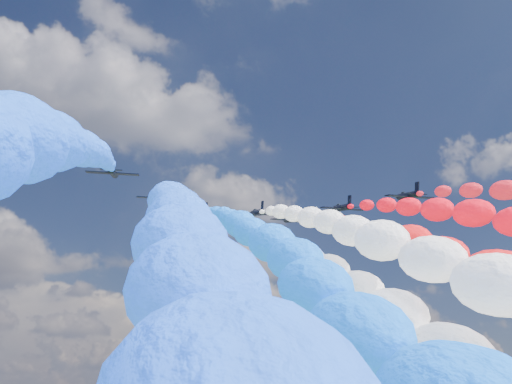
{
  "coord_description": "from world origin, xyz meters",
  "views": [
    {
      "loc": [
        -22.59,
        -113.98,
        63.49
      ],
      "look_at": [
        0.0,
        4.0,
        108.37
      ],
      "focal_mm": 42.2,
      "sensor_mm": 36.0,
      "label": 1
    }
  ],
  "objects": [
    {
      "name": "jet_0",
      "position": [
        -29.32,
        -6.61,
        106.37
      ],
      "size": [
        10.12,
        13.59,
        6.29
      ],
      "primitive_type": null,
      "rotation": [
        0.28,
        0.0,
        -0.03
      ],
      "color": "black"
    },
    {
      "name": "trail_0",
      "position": [
        -29.32,
        -71.26,
        79.65
      ],
      "size": [
        6.32,
        125.02,
        56.76
      ],
      "primitive_type": null,
      "color": "blue"
    },
    {
      "name": "jet_1",
      "position": [
        -20.04,
        5.49,
        106.37
      ],
      "size": [
        9.93,
        13.46,
        6.29
      ],
      "primitive_type": null,
      "rotation": [
        0.28,
        0.0,
        -0.02
      ],
      "color": "black"
    },
    {
      "name": "trail_1",
      "position": [
        -20.04,
        -59.16,
        79.65
      ],
      "size": [
        6.32,
        125.02,
        56.76
      ],
      "primitive_type": null,
      "color": "blue"
    },
    {
      "name": "jet_2",
      "position": [
        -9.96,
        14.97,
        106.37
      ],
      "size": [
        10.08,
        13.56,
        6.29
      ],
      "primitive_type": null,
      "rotation": [
        0.28,
        0.0,
        0.03
      ],
      "color": "black"
    },
    {
      "name": "trail_2",
      "position": [
        -9.96,
        -49.68,
        79.65
      ],
      "size": [
        6.32,
        125.02,
        56.76
      ],
      "primitive_type": null,
      "color": "blue"
    },
    {
      "name": "jet_3",
      "position": [
        1.8,
        11.8,
        106.37
      ],
      "size": [
        10.31,
        13.73,
        6.29
      ],
      "primitive_type": null,
      "rotation": [
        0.28,
        0.0,
        0.05
      ],
      "color": "black"
    },
    {
      "name": "trail_3",
      "position": [
        1.8,
        -52.85,
        79.65
      ],
      "size": [
        6.32,
        125.02,
        56.76
      ],
      "primitive_type": null,
      "color": "white"
    },
    {
      "name": "jet_4",
      "position": [
        0.34,
        25.85,
        106.37
      ],
      "size": [
        10.46,
        13.84,
        6.29
      ],
      "primitive_type": null,
      "rotation": [
        0.28,
        0.0,
        0.06
      ],
      "color": "black"
    },
    {
      "name": "trail_4",
      "position": [
        0.34,
        -38.8,
        79.65
      ],
      "size": [
        6.32,
        125.02,
        56.76
      ],
      "primitive_type": null,
      "color": "white"
    },
    {
      "name": "jet_5",
      "position": [
        10.51,
        15.07,
        106.37
      ],
      "size": [
        10.36,
        13.77,
        6.29
      ],
      "primitive_type": null,
      "rotation": [
        0.28,
        0.0,
        0.05
      ],
      "color": "black"
    },
    {
      "name": "trail_5",
      "position": [
        10.51,
        -49.58,
        79.65
      ],
      "size": [
        6.32,
        125.02,
        56.76
      ],
      "primitive_type": null,
      "color": "red"
    },
    {
      "name": "jet_6",
      "position": [
        19.4,
        4.83,
        106.37
      ],
      "size": [
        10.0,
        13.51,
        6.29
      ],
      "primitive_type": null,
      "rotation": [
        0.28,
        0.0,
        0.02
      ],
      "color": "black"
    },
    {
      "name": "jet_7",
      "position": [
        30.33,
        -5.13,
        106.37
      ],
      "size": [
        10.0,
        13.51,
        6.29
      ],
      "primitive_type": null,
      "rotation": [
        0.28,
        0.0,
        -0.02
      ],
      "color": "black"
    }
  ]
}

